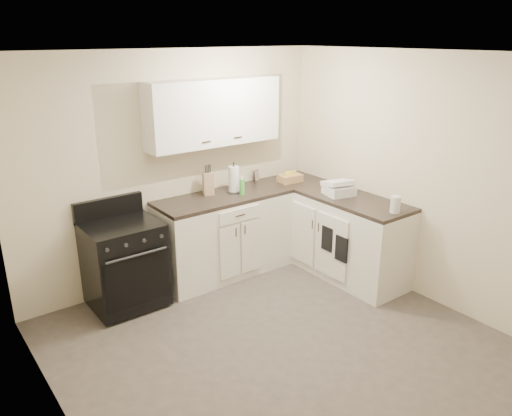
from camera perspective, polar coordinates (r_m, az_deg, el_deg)
floor at (r=4.64m, az=2.59°, el=-15.37°), size 3.60×3.60×0.00m
ceiling at (r=3.82m, az=3.18°, el=17.24°), size 3.60×3.60×0.00m
wall_back at (r=5.50m, az=-9.26°, el=4.44°), size 3.60×0.00×3.60m
wall_right at (r=5.34m, az=17.90°, el=3.32°), size 0.00×3.60×3.60m
wall_left at (r=3.30m, az=-22.18°, el=-7.08°), size 0.00×3.60×3.60m
wall_front at (r=3.03m, az=25.50°, el=-9.94°), size 3.60×0.00×3.60m
base_cabinets_back at (r=5.71m, az=-3.64°, el=-3.25°), size 1.55×0.60×0.90m
base_cabinets_right at (r=5.88m, az=8.69°, el=-2.74°), size 0.60×1.90×0.90m
countertop_back at (r=5.55m, az=-3.74°, el=1.24°), size 1.55×0.60×0.04m
countertop_right at (r=5.73m, az=8.93°, el=1.62°), size 0.60×1.90×0.04m
upper_cabinets at (r=5.46m, az=-4.84°, el=10.85°), size 1.55×0.30×0.70m
stove at (r=5.18m, az=-14.78°, el=-6.23°), size 0.71×0.61×0.86m
knife_block at (r=5.55m, az=-5.47°, el=2.78°), size 0.14×0.13×0.25m
paper_towel at (r=5.63m, az=-2.55°, el=3.30°), size 0.16×0.16×0.30m
soap_bottle at (r=5.54m, az=-1.60°, el=2.44°), size 0.06×0.06×0.18m
picture_frame at (r=6.08m, az=0.05°, el=3.72°), size 0.11×0.07×0.13m
wicker_basket at (r=6.05m, az=3.91°, el=3.42°), size 0.29×0.21×0.09m
countertop_grill at (r=5.62m, az=9.46°, el=2.04°), size 0.35×0.33×0.11m
glass_jar at (r=5.17m, az=15.65°, el=0.39°), size 0.13×0.13×0.17m
oven_mitt_near at (r=5.37m, az=9.73°, el=-4.63°), size 0.02×0.16×0.28m
oven_mitt_far at (r=5.48m, az=8.15°, el=-3.50°), size 0.02×0.16×0.27m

